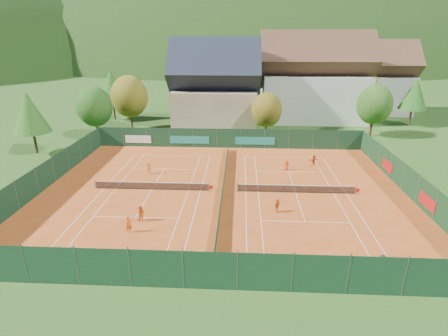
% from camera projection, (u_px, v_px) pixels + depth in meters
% --- Properties ---
extents(ground, '(600.00, 600.00, 0.00)m').
position_uv_depth(ground, '(223.00, 191.00, 38.76)').
color(ground, '#264D18').
rests_on(ground, ground).
extents(clay_pad, '(40.00, 32.00, 0.01)m').
position_uv_depth(clay_pad, '(223.00, 191.00, 38.75)').
color(clay_pad, '#B74C1B').
rests_on(clay_pad, ground).
extents(court_markings_left, '(11.03, 23.83, 0.00)m').
position_uv_depth(court_markings_left, '(152.00, 190.00, 39.13)').
color(court_markings_left, white).
rests_on(court_markings_left, ground).
extents(court_markings_right, '(11.03, 23.83, 0.00)m').
position_uv_depth(court_markings_right, '(296.00, 193.00, 38.37)').
color(court_markings_right, white).
rests_on(court_markings_right, ground).
extents(tennis_net_left, '(13.30, 0.10, 1.02)m').
position_uv_depth(tennis_net_left, '(153.00, 186.00, 38.95)').
color(tennis_net_left, '#59595B').
rests_on(tennis_net_left, ground).
extents(tennis_net_right, '(13.30, 0.10, 1.02)m').
position_uv_depth(tennis_net_right, '(297.00, 189.00, 38.18)').
color(tennis_net_right, '#59595B').
rests_on(tennis_net_right, ground).
extents(court_divider, '(0.03, 28.80, 1.00)m').
position_uv_depth(court_divider, '(223.00, 187.00, 38.57)').
color(court_divider, '#143923').
rests_on(court_divider, ground).
extents(fence_north, '(40.00, 0.10, 3.00)m').
position_uv_depth(fence_north, '(226.00, 139.00, 53.18)').
color(fence_north, '#133520').
rests_on(fence_north, ground).
extents(fence_south, '(40.00, 0.04, 3.00)m').
position_uv_depth(fence_south, '(210.00, 271.00, 23.29)').
color(fence_south, '#143820').
rests_on(fence_south, ground).
extents(fence_west, '(0.04, 32.00, 3.00)m').
position_uv_depth(fence_west, '(45.00, 175.00, 39.17)').
color(fence_west, '#13341F').
rests_on(fence_west, ground).
extents(fence_east, '(0.09, 32.00, 3.00)m').
position_uv_depth(fence_east, '(410.00, 182.00, 37.32)').
color(fence_east, '#123318').
rests_on(fence_east, ground).
extents(chalet, '(16.20, 12.00, 16.00)m').
position_uv_depth(chalet, '(216.00, 91.00, 64.53)').
color(chalet, '#CDB290').
rests_on(chalet, ground).
extents(hotel_block_a, '(21.60, 11.00, 17.25)m').
position_uv_depth(hotel_block_a, '(314.00, 83.00, 68.96)').
color(hotel_block_a, silver).
rests_on(hotel_block_a, ground).
extents(hotel_block_b, '(17.28, 10.00, 15.50)m').
position_uv_depth(hotel_block_b, '(371.00, 82.00, 76.03)').
color(hotel_block_b, silver).
rests_on(hotel_block_b, ground).
extents(tree_west_front, '(5.72, 5.72, 8.69)m').
position_uv_depth(tree_west_front, '(94.00, 107.00, 56.55)').
color(tree_west_front, '#4B311B').
rests_on(tree_west_front, ground).
extents(tree_west_mid, '(6.44, 6.44, 9.78)m').
position_uv_depth(tree_west_mid, '(129.00, 97.00, 61.71)').
color(tree_west_mid, '#402C16').
rests_on(tree_west_mid, ground).
extents(tree_west_back, '(5.60, 5.60, 10.00)m').
position_uv_depth(tree_west_back, '(112.00, 86.00, 69.23)').
color(tree_west_back, '#4D351B').
rests_on(tree_west_back, ground).
extents(tree_center, '(5.01, 5.01, 7.60)m').
position_uv_depth(tree_center, '(267.00, 110.00, 57.32)').
color(tree_center, '#462E19').
rests_on(tree_center, ground).
extents(tree_east_front, '(5.72, 5.72, 8.69)m').
position_uv_depth(tree_east_front, '(375.00, 105.00, 58.08)').
color(tree_east_front, '#49291A').
rests_on(tree_east_front, ground).
extents(tree_east_mid, '(5.04, 5.04, 9.00)m').
position_uv_depth(tree_east_mid, '(415.00, 94.00, 64.83)').
color(tree_east_mid, '#4E351B').
rests_on(tree_east_mid, ground).
extents(tree_west_side, '(5.04, 5.04, 9.00)m').
position_uv_depth(tree_west_side, '(29.00, 112.00, 49.13)').
color(tree_west_side, '#432C18').
rests_on(tree_west_side, ground).
extents(tree_east_back, '(7.15, 7.15, 10.86)m').
position_uv_depth(tree_east_back, '(358.00, 84.00, 72.44)').
color(tree_east_back, '#472A19').
rests_on(tree_east_back, ground).
extents(mountain_backdrop, '(820.00, 530.00, 242.00)m').
position_uv_depth(mountain_backdrop, '(276.00, 113.00, 269.40)').
color(mountain_backdrop, black).
rests_on(mountain_backdrop, ground).
extents(ball_hopper, '(0.34, 0.34, 0.80)m').
position_uv_depth(ball_hopper, '(384.00, 258.00, 26.22)').
color(ball_hopper, slate).
rests_on(ball_hopper, ground).
extents(loose_ball_0, '(0.07, 0.07, 0.07)m').
position_uv_depth(loose_ball_0, '(158.00, 213.00, 33.86)').
color(loose_ball_0, '#CCD833').
rests_on(loose_ball_0, ground).
extents(loose_ball_1, '(0.07, 0.07, 0.07)m').
position_uv_depth(loose_ball_1, '(274.00, 229.00, 31.08)').
color(loose_ball_1, '#CCD833').
rests_on(loose_ball_1, ground).
extents(player_left_near, '(0.68, 0.63, 1.56)m').
position_uv_depth(player_left_near, '(129.00, 225.00, 30.39)').
color(player_left_near, orange).
rests_on(player_left_near, ground).
extents(player_left_mid, '(0.80, 0.65, 1.56)m').
position_uv_depth(player_left_mid, '(141.00, 214.00, 32.20)').
color(player_left_mid, '#D15F12').
rests_on(player_left_mid, ground).
extents(player_left_far, '(1.13, 0.91, 1.52)m').
position_uv_depth(player_left_far, '(149.00, 168.00, 43.34)').
color(player_left_far, orange).
rests_on(player_left_far, ground).
extents(player_right_near, '(0.82, 0.86, 1.43)m').
position_uv_depth(player_right_near, '(277.00, 206.00, 33.91)').
color(player_right_near, '#D75813').
rests_on(player_right_near, ground).
extents(player_right_far_a, '(0.70, 0.54, 1.28)m').
position_uv_depth(player_right_far_a, '(287.00, 166.00, 44.55)').
color(player_right_far_a, '#D64313').
rests_on(player_right_far_a, ground).
extents(player_right_far_b, '(1.33, 0.93, 1.38)m').
position_uv_depth(player_right_far_b, '(314.00, 160.00, 46.31)').
color(player_right_far_b, '#CD4C12').
rests_on(player_right_far_b, ground).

